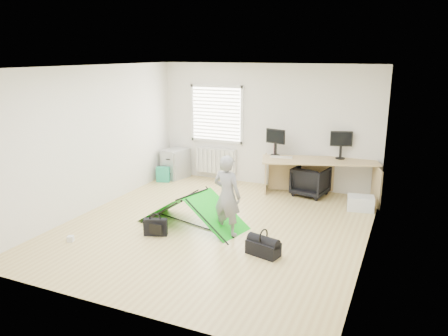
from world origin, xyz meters
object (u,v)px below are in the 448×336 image
at_px(kite, 192,210).
at_px(desk, 318,178).
at_px(monitor_left, 276,146).
at_px(person, 227,196).
at_px(office_chair, 311,181).
at_px(monitor_right, 341,149).
at_px(duffel_bag, 263,248).
at_px(storage_crate, 361,203).
at_px(laptop_bag, 156,227).
at_px(filing_cabinet, 175,163).
at_px(thermos, 275,149).

bearing_deg(kite, desk, 70.68).
height_order(monitor_left, person, person).
xyz_separation_m(monitor_left, office_chair, (0.78, 0.03, -0.69)).
xyz_separation_m(monitor_right, office_chair, (-0.54, -0.24, -0.70)).
height_order(kite, duffel_bag, kite).
distance_m(monitor_left, office_chair, 1.04).
height_order(storage_crate, laptop_bag, laptop_bag).
bearing_deg(office_chair, kite, 70.04).
distance_m(person, duffel_bag, 1.08).
xyz_separation_m(monitor_right, kite, (-2.04, -2.70, -0.72)).
height_order(kite, laptop_bag, kite).
bearing_deg(duffel_bag, desk, 101.15).
relative_size(desk, office_chair, 3.42).
height_order(filing_cabinet, storage_crate, filing_cabinet).
distance_m(desk, monitor_right, 0.76).
distance_m(thermos, laptop_bag, 3.41).
distance_m(monitor_right, laptop_bag, 4.19).
distance_m(monitor_left, person, 2.59).
xyz_separation_m(monitor_left, kite, (-0.72, -2.43, -0.72)).
height_order(person, laptop_bag, person).
relative_size(monitor_right, laptop_bag, 1.16).
bearing_deg(duffel_bag, kite, 172.05).
height_order(monitor_right, laptop_bag, monitor_right).
bearing_deg(office_chair, thermos, 7.68).
bearing_deg(monitor_right, office_chair, -172.53).
bearing_deg(laptop_bag, duffel_bag, -20.02).
distance_m(office_chair, duffel_bag, 3.08).
relative_size(person, duffel_bag, 2.75).
height_order(filing_cabinet, person, person).
relative_size(storage_crate, duffel_bag, 0.99).
distance_m(monitor_right, office_chair, 0.91).
bearing_deg(duffel_bag, office_chair, 104.21).
distance_m(monitor_left, laptop_bag, 3.36).
bearing_deg(duffel_bag, person, 163.12).
relative_size(filing_cabinet, monitor_left, 1.59).
relative_size(thermos, duffel_bag, 0.48).
height_order(desk, thermos, thermos).
bearing_deg(filing_cabinet, desk, 13.79).
distance_m(filing_cabinet, duffel_bag, 4.52).
height_order(filing_cabinet, duffel_bag, filing_cabinet).
relative_size(filing_cabinet, thermos, 2.98).
relative_size(kite, storage_crate, 3.74).
relative_size(monitor_left, kite, 0.24).
bearing_deg(filing_cabinet, duffel_bag, -28.60).
distance_m(person, kite, 0.82).
distance_m(filing_cabinet, thermos, 2.52).
relative_size(kite, duffel_bag, 3.71).
distance_m(office_chair, person, 2.74).
distance_m(filing_cabinet, office_chair, 3.27).
distance_m(filing_cabinet, monitor_left, 2.58).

